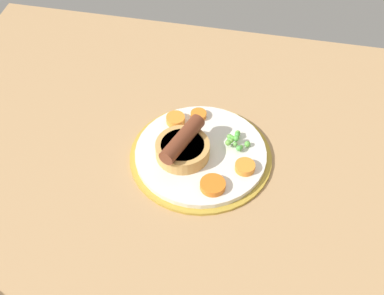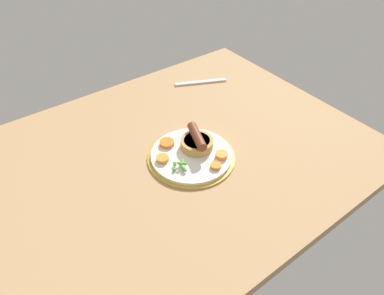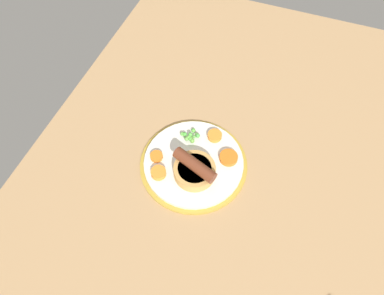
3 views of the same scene
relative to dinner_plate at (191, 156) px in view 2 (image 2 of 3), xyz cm
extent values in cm
cube|color=tan|center=(5.30, -4.48, -2.07)|extent=(110.00, 80.00, 3.00)
cylinder|color=#B79333|center=(0.00, 0.00, -0.32)|extent=(23.14, 23.14, 0.50)
cylinder|color=silver|center=(0.00, 0.00, 0.13)|extent=(21.29, 21.29, 1.40)
cylinder|color=tan|center=(-2.72, -1.20, 2.06)|extent=(8.65, 8.65, 2.45)
cylinder|color=#33190C|center=(-2.72, -1.20, 3.14)|extent=(6.92, 6.92, 0.30)
cylinder|color=brown|center=(-2.72, -1.20, 4.53)|extent=(5.58, 9.90, 2.48)
sphere|color=#61A340|center=(6.28, 1.59, 1.56)|extent=(0.76, 0.76, 0.76)
sphere|color=green|center=(5.43, 3.99, 1.75)|extent=(0.85, 0.85, 0.85)
sphere|color=#51AD4A|center=(6.00, 1.23, 1.64)|extent=(0.96, 0.96, 0.96)
sphere|color=#57AC4A|center=(5.05, 2.75, 2.21)|extent=(0.92, 0.92, 0.92)
sphere|color=#54AE42|center=(4.34, 2.41, 2.04)|extent=(0.89, 0.89, 0.89)
sphere|color=#5FA646|center=(5.22, 1.85, 1.85)|extent=(0.73, 0.73, 0.73)
sphere|color=#67AD42|center=(4.14, 1.85, 1.91)|extent=(0.99, 0.99, 0.99)
sphere|color=#53B339|center=(4.45, 2.61, 2.04)|extent=(0.76, 0.76, 0.76)
sphere|color=#67AC4B|center=(4.14, 3.18, 1.96)|extent=(0.90, 0.90, 0.90)
sphere|color=#57B446|center=(4.99, 2.73, 2.27)|extent=(0.99, 0.99, 0.99)
sphere|color=green|center=(5.57, 4.21, 1.67)|extent=(0.86, 0.86, 0.86)
sphere|color=#61A13D|center=(4.54, 2.29, 2.04)|extent=(0.83, 0.83, 0.83)
sphere|color=#62B447|center=(5.50, 4.65, 1.54)|extent=(0.88, 0.88, 0.88)
sphere|color=#58AF3B|center=(4.74, 2.72, 2.18)|extent=(0.83, 0.83, 0.83)
sphere|color=#67B847|center=(4.57, 2.90, 2.09)|extent=(0.80, 0.80, 0.80)
sphere|color=#58B34D|center=(4.86, 2.69, 2.18)|extent=(0.76, 0.76, 0.76)
sphere|color=#5BAD42|center=(7.19, 2.72, 1.33)|extent=(0.99, 0.99, 0.99)
cylinder|color=orange|center=(-1.89, 7.76, 1.31)|extent=(3.71, 3.71, 0.95)
cylinder|color=orange|center=(7.46, -2.21, 1.40)|extent=(4.06, 4.06, 1.13)
cylinder|color=orange|center=(3.15, -6.75, 1.37)|extent=(4.47, 4.47, 1.07)
cylinder|color=orange|center=(-5.45, 5.74, 1.46)|extent=(3.97, 3.97, 1.26)
cube|color=silver|center=(-25.06, -28.56, -0.27)|extent=(16.95, 9.16, 0.60)
camera|label=1|loc=(10.04, -56.15, 65.42)|focal=50.00mm
camera|label=2|loc=(38.96, 53.16, 61.22)|focal=32.00mm
camera|label=3|loc=(-34.28, -12.39, 63.86)|focal=32.00mm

